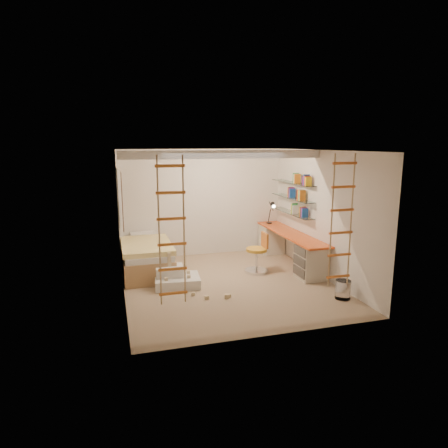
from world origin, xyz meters
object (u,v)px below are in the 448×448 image
object	(u,v)px
desk	(289,247)
play_platform	(175,278)
swivel_chair	(258,258)
bed	(146,257)

from	to	relation	value
desk	play_platform	size ratio (longest dim) A/B	3.05
swivel_chair	play_platform	xyz separation A→B (m)	(-1.84, -0.34, -0.17)
play_platform	swivel_chair	bearing A→B (deg)	10.55
desk	swivel_chair	distance (m)	0.96
bed	play_platform	xyz separation A→B (m)	(0.46, -1.04, -0.18)
desk	bed	bearing A→B (deg)	173.51
bed	swivel_chair	xyz separation A→B (m)	(2.30, -0.69, -0.01)
desk	play_platform	distance (m)	2.83
swivel_chair	play_platform	world-z (taller)	swivel_chair
swivel_chair	desk	bearing A→B (deg)	20.13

